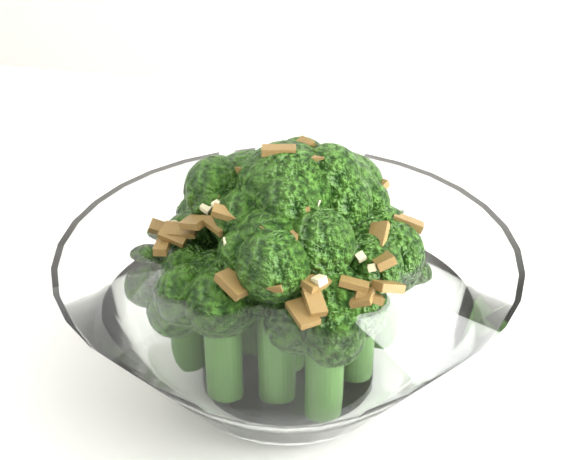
# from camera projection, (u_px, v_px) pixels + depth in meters

# --- Properties ---
(table) EXTENTS (1.21, 0.81, 0.75)m
(table) POSITION_uv_depth(u_px,v_px,m) (239.00, 415.00, 0.58)
(table) COLOR white
(table) RESTS_ON ground
(broccoli_dish) EXTENTS (0.24, 0.24, 0.15)m
(broccoli_dish) POSITION_uv_depth(u_px,v_px,m) (288.00, 297.00, 0.48)
(broccoli_dish) COLOR white
(broccoli_dish) RESTS_ON table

